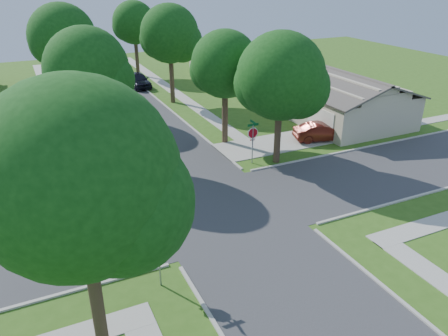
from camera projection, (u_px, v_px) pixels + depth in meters
name	position (u px, v px, depth m)	size (l,w,h in m)	color
ground	(217.00, 209.00, 23.83)	(100.00, 100.00, 0.00)	#335A18
road_ns	(217.00, 209.00, 23.83)	(7.00, 100.00, 0.02)	#333335
sidewalk_ne	(170.00, 89.00, 47.57)	(1.20, 40.00, 0.04)	#9E9B91
sidewalk_nw	(52.00, 102.00, 42.87)	(1.20, 40.00, 0.04)	#9E9B91
driveway	(274.00, 144.00, 32.71)	(8.80, 3.60, 0.05)	#9E9B91
stop_sign_sw	(158.00, 244.00, 17.30)	(1.05, 0.80, 2.98)	gray
stop_sign_ne	(253.00, 135.00, 28.66)	(1.05, 0.80, 2.98)	gray
tree_e_near	(226.00, 67.00, 30.72)	(4.97, 4.80, 8.28)	#38281C
tree_e_mid	(170.00, 36.00, 40.35)	(5.59, 5.40, 9.21)	#38281C
tree_e_far	(135.00, 25.00, 51.16)	(5.17, 5.00, 8.72)	#38281C
tree_w_near	(88.00, 73.00, 26.90)	(5.38, 5.20, 8.97)	#38281C
tree_w_mid	(64.00, 40.00, 36.62)	(5.80, 5.60, 9.56)	#38281C
tree_w_far	(51.00, 33.00, 47.73)	(4.76, 4.60, 8.04)	#38281C
tree_sw_corner	(81.00, 186.00, 12.59)	(6.21, 6.00, 9.55)	#38281C
tree_ne_corner	(281.00, 80.00, 27.41)	(5.80, 5.60, 8.66)	#38281C
house_ne_near	(331.00, 99.00, 38.42)	(8.42, 13.60, 4.23)	#B3A58D
house_ne_far	(239.00, 63.00, 53.23)	(8.42, 13.60, 4.23)	#B3A58D
car_driveway	(321.00, 132.00, 33.12)	(1.46, 4.17, 1.38)	#531711
car_curb_east	(138.00, 80.00, 47.98)	(1.89, 4.70, 1.60)	black
car_curb_west	(79.00, 74.00, 50.86)	(2.09, 5.14, 1.49)	black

